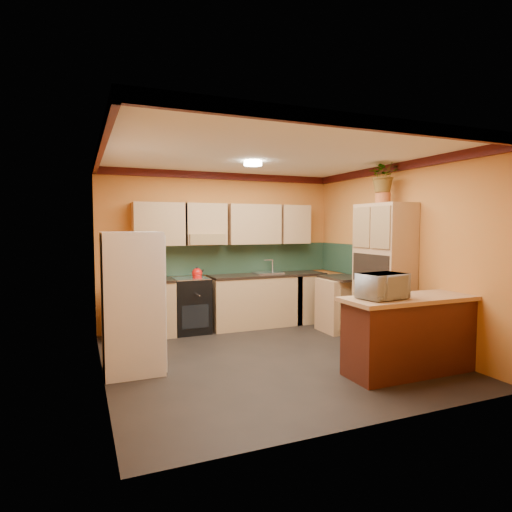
{
  "coord_description": "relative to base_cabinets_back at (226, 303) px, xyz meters",
  "views": [
    {
      "loc": [
        -2.33,
        -5.11,
        1.77
      ],
      "look_at": [
        -0.01,
        0.45,
        1.35
      ],
      "focal_mm": 30.0,
      "sensor_mm": 36.0,
      "label": 1
    }
  ],
  "objects": [
    {
      "name": "stove",
      "position": [
        -0.62,
        -0.0,
        0.02
      ],
      "size": [
        0.58,
        0.58,
        0.91
      ],
      "primitive_type": "cube",
      "color": "black",
      "rests_on": "ground"
    },
    {
      "name": "pantry",
      "position": [
        1.85,
        -1.81,
        0.61
      ],
      "size": [
        0.48,
        0.9,
        2.1
      ],
      "primitive_type": "cube",
      "color": "tan",
      "rests_on": "ground"
    },
    {
      "name": "fridge",
      "position": [
        -1.75,
        -1.63,
        0.41
      ],
      "size": [
        0.68,
        0.66,
        1.7
      ],
      "primitive_type": "cube",
      "color": "silver",
      "rests_on": "ground"
    },
    {
      "name": "fern_pot",
      "position": [
        1.85,
        -1.76,
        1.74
      ],
      "size": [
        0.22,
        0.22,
        0.16
      ],
      "primitive_type": "cylinder",
      "color": "#AF562A",
      "rests_on": "pantry"
    },
    {
      "name": "sink",
      "position": [
        0.78,
        0.0,
        0.5
      ],
      "size": [
        0.48,
        0.4,
        0.03
      ],
      "primitive_type": "cube",
      "color": "silver",
      "rests_on": "countertop_back"
    },
    {
      "name": "fern",
      "position": [
        1.85,
        -1.76,
        2.08
      ],
      "size": [
        0.5,
        0.44,
        0.51
      ],
      "primitive_type": "imported",
      "rotation": [
        0.0,
        0.0,
        0.1
      ],
      "color": "tan",
      "rests_on": "fern_pot"
    },
    {
      "name": "countertop_back",
      "position": [
        0.0,
        -0.0,
        0.46
      ],
      "size": [
        3.65,
        0.62,
        0.04
      ],
      "primitive_type": "cube",
      "color": "black",
      "rests_on": "base_cabinets_back"
    },
    {
      "name": "kettle",
      "position": [
        -0.52,
        -0.05,
        0.56
      ],
      "size": [
        0.22,
        0.22,
        0.18
      ],
      "primitive_type": null,
      "rotation": [
        0.0,
        0.0,
        0.35
      ],
      "color": "red",
      "rests_on": "stove"
    },
    {
      "name": "breakfast_bar",
      "position": [
        1.42,
        -2.96,
        0.0
      ],
      "size": [
        1.8,
        0.55,
        0.88
      ],
      "primitive_type": "cube",
      "color": "#461D10",
      "rests_on": "ground"
    },
    {
      "name": "countertop_right",
      "position": [
        1.8,
        -0.88,
        0.46
      ],
      "size": [
        0.62,
        0.8,
        0.04
      ],
      "primitive_type": "cube",
      "color": "black",
      "rests_on": "base_cabinets_right"
    },
    {
      "name": "base_cabinets_right",
      "position": [
        1.8,
        -0.88,
        0.0
      ],
      "size": [
        0.6,
        0.8,
        0.88
      ],
      "primitive_type": "cube",
      "color": "tan",
      "rests_on": "ground"
    },
    {
      "name": "room_shell",
      "position": [
        0.02,
        -1.52,
        1.65
      ],
      "size": [
        4.24,
        4.24,
        2.72
      ],
      "color": "black",
      "rests_on": "ground"
    },
    {
      "name": "base_cabinets_back",
      "position": [
        0.0,
        0.0,
        0.0
      ],
      "size": [
        3.65,
        0.6,
        0.88
      ],
      "primitive_type": "cube",
      "color": "tan",
      "rests_on": "ground"
    },
    {
      "name": "bar_top",
      "position": [
        1.42,
        -2.96,
        0.47
      ],
      "size": [
        1.9,
        0.65,
        0.05
      ],
      "primitive_type": "cube",
      "color": "tan",
      "rests_on": "breakfast_bar"
    },
    {
      "name": "microwave",
      "position": [
        0.9,
        -2.96,
        0.64
      ],
      "size": [
        0.58,
        0.44,
        0.3
      ],
      "primitive_type": "imported",
      "rotation": [
        0.0,
        0.0,
        0.15
      ],
      "color": "silver",
      "rests_on": "bar_top"
    }
  ]
}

